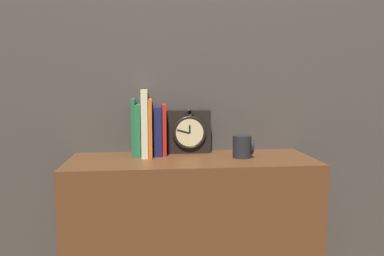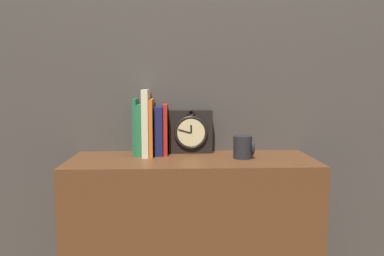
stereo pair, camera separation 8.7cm
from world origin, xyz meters
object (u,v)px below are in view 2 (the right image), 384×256
object	(u,v)px
clock	(190,132)
book_slot4_navy	(159,131)
book_slot1_green	(140,129)
book_slot2_cream	(146,123)
book_slot5_red	(166,129)
mug	(244,147)
book_slot0_green	(136,127)
book_slot3_orange	(152,127)

from	to	relation	value
clock	book_slot4_navy	xyz separation A→B (m)	(-0.12, -0.03, 0.01)
book_slot1_green	book_slot4_navy	xyz separation A→B (m)	(0.08, -0.00, -0.00)
book_slot2_cream	book_slot5_red	xyz separation A→B (m)	(0.07, 0.02, -0.03)
book_slot1_green	book_slot4_navy	bearing A→B (deg)	-0.44
book_slot1_green	book_slot5_red	xyz separation A→B (m)	(0.10, 0.00, -0.00)
book_slot4_navy	mug	size ratio (longest dim) A/B	2.24
book_slot4_navy	book_slot0_green	bearing A→B (deg)	179.56
book_slot4_navy	book_slot5_red	size ratio (longest dim) A/B	0.95
book_slot2_cream	book_slot4_navy	distance (m)	0.06
book_slot0_green	mug	size ratio (longest dim) A/B	2.61
book_slot2_cream	book_slot1_green	bearing A→B (deg)	147.34
clock	book_slot1_green	size ratio (longest dim) A/B	0.90
book_slot1_green	mug	size ratio (longest dim) A/B	2.34
book_slot0_green	book_slot1_green	xyz separation A→B (m)	(0.02, -0.00, -0.01)
clock	book_slot4_navy	bearing A→B (deg)	-168.24
book_slot3_orange	book_slot5_red	distance (m)	0.06
book_slot5_red	book_slot4_navy	bearing A→B (deg)	-173.15
book_slot1_green	book_slot0_green	bearing A→B (deg)	179.54
book_slot2_cream	book_slot5_red	bearing A→B (deg)	14.35
book_slot0_green	book_slot5_red	world-z (taller)	book_slot0_green
book_slot2_cream	book_slot3_orange	distance (m)	0.03
book_slot3_orange	book_slot5_red	world-z (taller)	book_slot3_orange
mug	book_slot5_red	bearing A→B (deg)	161.28
book_slot2_cream	book_slot5_red	distance (m)	0.08
book_slot0_green	book_slot3_orange	bearing A→B (deg)	-14.46
book_slot1_green	clock	bearing A→B (deg)	7.19
book_slot0_green	book_slot4_navy	bearing A→B (deg)	-0.44
book_slot0_green	book_slot2_cream	xyz separation A→B (m)	(0.04, -0.02, 0.02)
book_slot4_navy	book_slot5_red	world-z (taller)	book_slot5_red
book_slot3_orange	book_slot5_red	bearing A→B (deg)	19.28
clock	book_slot5_red	size ratio (longest dim) A/B	0.90
clock	book_slot0_green	size ratio (longest dim) A/B	0.81
book_slot1_green	book_slot3_orange	distance (m)	0.05
book_slot5_red	mug	distance (m)	0.32
book_slot0_green	mug	world-z (taller)	book_slot0_green
book_slot1_green	book_slot3_orange	bearing A→B (deg)	-19.17
book_slot0_green	mug	bearing A→B (deg)	-13.29
book_slot0_green	book_slot5_red	bearing A→B (deg)	1.15
book_slot1_green	book_slot5_red	bearing A→B (deg)	1.42
book_slot3_orange	book_slot4_navy	distance (m)	0.04
book_slot3_orange	book_slot5_red	size ratio (longest dim) A/B	1.11
book_slot0_green	book_slot4_navy	size ratio (longest dim) A/B	1.17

